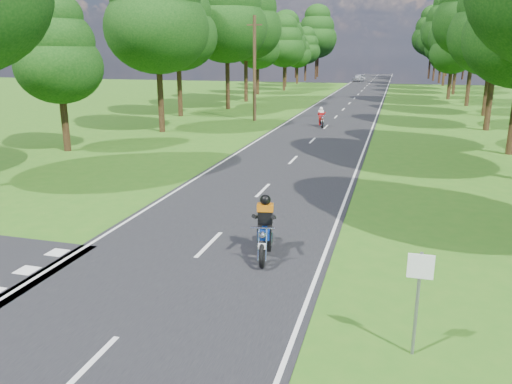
% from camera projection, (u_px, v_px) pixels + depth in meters
% --- Properties ---
extents(ground, '(160.00, 160.00, 0.00)m').
position_uv_depth(ground, '(180.00, 274.00, 12.43)').
color(ground, '#2C6316').
rests_on(ground, ground).
extents(main_road, '(7.00, 140.00, 0.02)m').
position_uv_depth(main_road, '(354.00, 98.00, 58.76)').
color(main_road, black).
rests_on(main_road, ground).
extents(road_markings, '(7.40, 140.00, 0.01)m').
position_uv_depth(road_markings, '(352.00, 100.00, 57.06)').
color(road_markings, silver).
rests_on(road_markings, main_road).
extents(treeline, '(40.00, 115.35, 14.78)m').
position_uv_depth(treeline, '(375.00, 29.00, 65.48)').
color(treeline, black).
rests_on(treeline, ground).
extents(telegraph_pole, '(1.20, 0.26, 8.00)m').
position_uv_depth(telegraph_pole, '(255.00, 68.00, 38.83)').
color(telegraph_pole, '#382616').
rests_on(telegraph_pole, ground).
extents(road_sign, '(0.45, 0.07, 2.00)m').
position_uv_depth(road_sign, '(419.00, 287.00, 8.77)').
color(road_sign, slate).
rests_on(road_sign, ground).
extents(rider_near_blue, '(1.01, 2.06, 1.64)m').
position_uv_depth(rider_near_blue, '(265.00, 226.00, 13.34)').
color(rider_near_blue, '#0D3296').
rests_on(rider_near_blue, main_road).
extents(rider_far_red, '(1.01, 1.81, 1.43)m').
position_uv_depth(rider_far_red, '(321.00, 117.00, 36.39)').
color(rider_far_red, '#A61A0C').
rests_on(rider_far_red, main_road).
extents(distant_car, '(2.60, 4.24, 1.35)m').
position_uv_depth(distant_car, '(359.00, 78.00, 91.70)').
color(distant_car, silver).
rests_on(distant_car, main_road).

